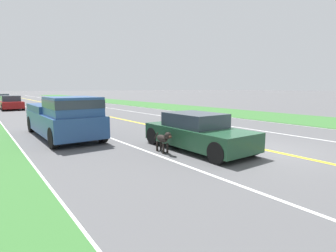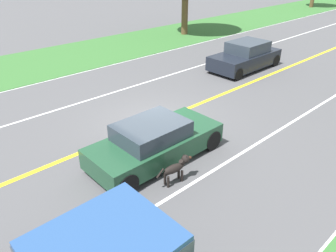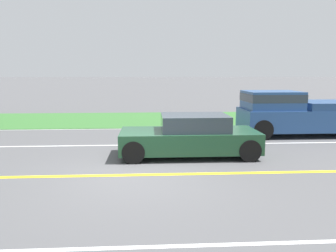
# 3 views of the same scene
# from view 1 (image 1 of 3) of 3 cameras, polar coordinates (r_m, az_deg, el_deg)

# --- Properties ---
(ground_plane) EXTENTS (400.00, 400.00, 0.00)m
(ground_plane) POSITION_cam_1_polar(r_m,az_deg,el_deg) (9.90, 20.51, -4.91)
(ground_plane) COLOR #4C4C4F
(centre_divider_line) EXTENTS (0.18, 160.00, 0.01)m
(centre_divider_line) POSITION_cam_1_polar(r_m,az_deg,el_deg) (9.90, 20.51, -4.88)
(centre_divider_line) COLOR yellow
(centre_divider_line) RESTS_ON ground
(lane_edge_line_right) EXTENTS (0.14, 160.00, 0.01)m
(lane_edge_line_right) POSITION_cam_1_polar(r_m,az_deg,el_deg) (5.76, -23.05, -14.49)
(lane_edge_line_right) COLOR white
(lane_edge_line_right) RESTS_ON ground
(lane_dash_same_dir) EXTENTS (0.10, 160.00, 0.01)m
(lane_dash_same_dir) POSITION_cam_1_polar(r_m,az_deg,el_deg) (7.30, 5.05, -9.00)
(lane_dash_same_dir) COLOR white
(lane_dash_same_dir) RESTS_ON ground
(lane_dash_oncoming) EXTENTS (0.10, 160.00, 0.01)m
(lane_dash_oncoming) POSITION_cam_1_polar(r_m,az_deg,el_deg) (12.93, 29.08, -2.41)
(lane_dash_oncoming) COLOR white
(lane_dash_oncoming) RESTS_ON ground
(ego_car) EXTENTS (1.80, 4.21, 1.29)m
(ego_car) POSITION_cam_1_polar(r_m,az_deg,el_deg) (9.34, 6.36, -1.38)
(ego_car) COLOR #1E472D
(ego_car) RESTS_ON ground
(dog) EXTENTS (0.33, 1.18, 0.77)m
(dog) POSITION_cam_1_polar(r_m,az_deg,el_deg) (8.81, -0.99, -2.82)
(dog) COLOR black
(dog) RESTS_ON ground
(pickup_truck) EXTENTS (2.08, 5.64, 1.82)m
(pickup_truck) POSITION_cam_1_polar(r_m,az_deg,el_deg) (12.33, -21.74, 1.92)
(pickup_truck) COLOR #284C84
(pickup_truck) RESTS_ON ground
(car_trailing_near) EXTENTS (1.92, 4.23, 1.39)m
(car_trailing_near) POSITION_cam_1_polar(r_m,az_deg,el_deg) (30.84, -30.99, 4.30)
(car_trailing_near) COLOR maroon
(car_trailing_near) RESTS_ON ground
(car_trailing_mid) EXTENTS (1.92, 4.25, 1.35)m
(car_trailing_mid) POSITION_cam_1_polar(r_m,az_deg,el_deg) (42.71, -32.42, 4.97)
(car_trailing_mid) COLOR silver
(car_trailing_mid) RESTS_ON ground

